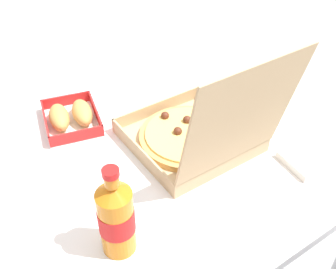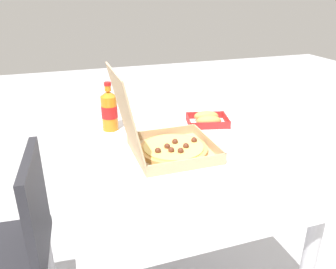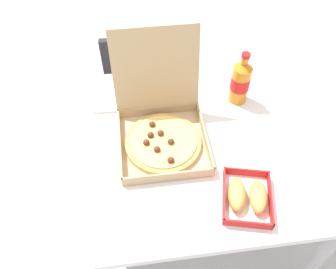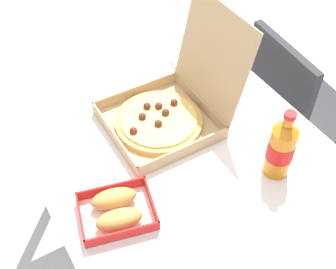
% 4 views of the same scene
% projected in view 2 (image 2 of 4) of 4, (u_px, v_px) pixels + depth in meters
% --- Properties ---
extents(dining_table, '(1.18, 0.82, 0.75)m').
position_uv_depth(dining_table, '(166.00, 164.00, 1.44)').
color(dining_table, white).
rests_on(dining_table, ground_plane).
extents(chair, '(0.43, 0.43, 0.83)m').
position_uv_depth(chair, '(8.00, 247.00, 1.24)').
color(chair, '#232328').
rests_on(chair, ground_plane).
extents(pizza_box_open, '(0.31, 0.38, 0.35)m').
position_uv_depth(pizza_box_open, '(166.00, 143.00, 1.32)').
color(pizza_box_open, tan).
rests_on(pizza_box_open, dining_table).
extents(bread_side_box, '(0.19, 0.22, 0.06)m').
position_uv_depth(bread_side_box, '(207.00, 120.00, 1.61)').
color(bread_side_box, white).
rests_on(bread_side_box, dining_table).
extents(cola_bottle, '(0.07, 0.07, 0.22)m').
position_uv_depth(cola_bottle, '(109.00, 110.00, 1.53)').
color(cola_bottle, orange).
rests_on(cola_bottle, dining_table).
extents(paper_menu, '(0.23, 0.17, 0.00)m').
position_uv_depth(paper_menu, '(205.00, 203.00, 1.03)').
color(paper_menu, white).
rests_on(paper_menu, dining_table).
extents(napkin_pile, '(0.12, 0.12, 0.02)m').
position_uv_depth(napkin_pile, '(124.00, 187.00, 1.10)').
color(napkin_pile, white).
rests_on(napkin_pile, dining_table).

